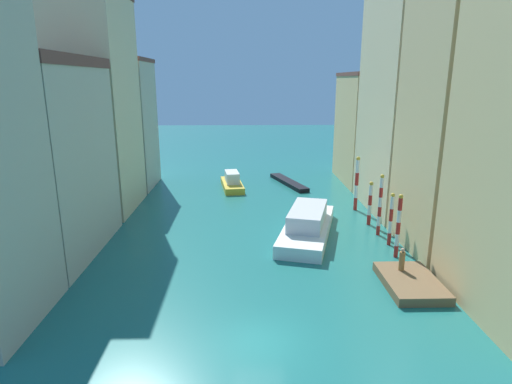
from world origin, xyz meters
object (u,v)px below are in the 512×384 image
at_px(mooring_pole_1, 391,219).
at_px(mooring_pole_3, 370,203).
at_px(person_on_dock, 402,260).
at_px(vaporetto_white, 307,225).
at_px(mooring_pole_2, 380,205).
at_px(mooring_pole_0, 398,226).
at_px(waterfront_dock, 410,282).
at_px(gondola_black, 289,182).
at_px(motorboat_0, 232,182).
at_px(mooring_pole_4, 357,183).

relative_size(mooring_pole_1, mooring_pole_3, 1.06).
xyz_separation_m(person_on_dock, vaporetto_white, (-4.90, 7.91, -0.34)).
distance_m(person_on_dock, mooring_pole_2, 7.99).
xyz_separation_m(mooring_pole_0, mooring_pole_1, (0.28, 2.34, -0.28)).
distance_m(waterfront_dock, person_on_dock, 1.55).
distance_m(mooring_pole_0, gondola_black, 22.85).
relative_size(vaporetto_white, motorboat_0, 1.71).
bearing_deg(mooring_pole_0, mooring_pole_4, 90.18).
xyz_separation_m(waterfront_dock, person_on_dock, (-0.18, 1.19, 0.97)).
distance_m(mooring_pole_4, vaporetto_white, 9.08).
relative_size(waterfront_dock, vaporetto_white, 0.43).
relative_size(mooring_pole_2, mooring_pole_4, 0.96).
relative_size(waterfront_dock, motorboat_0, 0.74).
bearing_deg(mooring_pole_3, mooring_pole_4, 91.09).
relative_size(mooring_pole_0, vaporetto_white, 0.41).
distance_m(waterfront_dock, mooring_pole_0, 5.02).
distance_m(person_on_dock, motorboat_0, 26.26).
relative_size(mooring_pole_3, motorboat_0, 0.58).
distance_m(mooring_pole_1, gondola_black, 20.65).
height_order(waterfront_dock, motorboat_0, motorboat_0).
bearing_deg(motorboat_0, mooring_pole_2, -51.79).
relative_size(waterfront_dock, mooring_pole_1, 1.21).
height_order(waterfront_dock, mooring_pole_2, mooring_pole_2).
height_order(waterfront_dock, vaporetto_white, vaporetto_white).
xyz_separation_m(gondola_black, motorboat_0, (-6.83, -1.79, 0.47)).
height_order(mooring_pole_4, gondola_black, mooring_pole_4).
height_order(person_on_dock, mooring_pole_4, mooring_pole_4).
xyz_separation_m(person_on_dock, gondola_black, (-4.65, 25.39, -1.02)).
bearing_deg(mooring_pole_3, vaporetto_white, -157.01).
bearing_deg(gondola_black, mooring_pole_2, -72.35).
height_order(mooring_pole_1, motorboat_0, mooring_pole_1).
distance_m(mooring_pole_3, vaporetto_white, 6.39).
distance_m(person_on_dock, vaporetto_white, 9.31).
xyz_separation_m(waterfront_dock, mooring_pole_3, (0.71, 11.55, 1.72)).
relative_size(mooring_pole_2, motorboat_0, 0.76).
relative_size(mooring_pole_0, mooring_pole_3, 1.20).
bearing_deg(person_on_dock, gondola_black, 100.38).
bearing_deg(mooring_pole_4, person_on_dock, -93.16).
xyz_separation_m(mooring_pole_3, mooring_pole_4, (-0.08, 4.36, 0.71)).
distance_m(mooring_pole_4, motorboat_0, 15.30).
relative_size(mooring_pole_1, mooring_pole_2, 0.81).
xyz_separation_m(vaporetto_white, gondola_black, (0.25, 17.48, -0.68)).
bearing_deg(waterfront_dock, gondola_black, 100.31).
bearing_deg(gondola_black, waterfront_dock, -79.69).
xyz_separation_m(person_on_dock, motorboat_0, (-11.49, 23.60, -0.54)).
relative_size(waterfront_dock, mooring_pole_3, 1.28).
relative_size(waterfront_dock, mooring_pole_4, 0.94).
bearing_deg(gondola_black, mooring_pole_3, -69.73).
xyz_separation_m(waterfront_dock, mooring_pole_1, (0.94, 6.84, 1.84)).
bearing_deg(motorboat_0, mooring_pole_4, -35.81).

